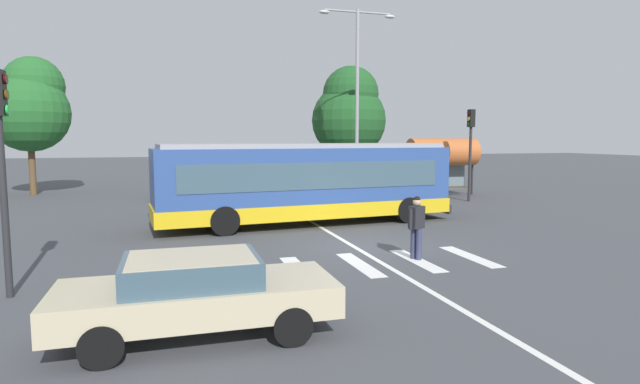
{
  "coord_description": "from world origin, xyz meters",
  "views": [
    {
      "loc": [
        -5.49,
        -14.23,
        3.26
      ],
      "look_at": [
        -0.22,
        3.68,
        1.3
      ],
      "focal_mm": 28.79,
      "sensor_mm": 36.0,
      "label": 1
    }
  ],
  "objects_px": {
    "parked_car_champagne": "(182,183)",
    "background_tree_left": "(30,105)",
    "traffic_light_near_corner": "(1,147)",
    "parked_car_red": "(277,181)",
    "bus_stop_shelter": "(442,153)",
    "twin_arm_street_lamp": "(357,85)",
    "traffic_light_far_corner": "(470,140)",
    "pedestrian_crossing_street": "(417,224)",
    "foreground_sedan": "(196,291)",
    "parked_car_teal": "(318,179)",
    "background_tree_right": "(349,113)",
    "city_transit_bus": "(306,183)",
    "parked_car_charcoal": "(230,182)"
  },
  "relations": [
    {
      "from": "traffic_light_far_corner",
      "to": "pedestrian_crossing_street",
      "type": "bearing_deg",
      "value": -128.22
    },
    {
      "from": "city_transit_bus",
      "to": "traffic_light_far_corner",
      "type": "bearing_deg",
      "value": 24.36
    },
    {
      "from": "pedestrian_crossing_street",
      "to": "parked_car_champagne",
      "type": "distance_m",
      "value": 17.87
    },
    {
      "from": "pedestrian_crossing_street",
      "to": "city_transit_bus",
      "type": "bearing_deg",
      "value": 102.24
    },
    {
      "from": "parked_car_red",
      "to": "bus_stop_shelter",
      "type": "xyz_separation_m",
      "value": [
        8.8,
        -3.67,
        1.65
      ]
    },
    {
      "from": "parked_car_champagne",
      "to": "background_tree_right",
      "type": "xyz_separation_m",
      "value": [
        11.4,
        4.45,
        4.24
      ]
    },
    {
      "from": "background_tree_right",
      "to": "traffic_light_far_corner",
      "type": "bearing_deg",
      "value": -74.89
    },
    {
      "from": "parked_car_champagne",
      "to": "traffic_light_near_corner",
      "type": "height_order",
      "value": "traffic_light_near_corner"
    },
    {
      "from": "pedestrian_crossing_street",
      "to": "twin_arm_street_lamp",
      "type": "distance_m",
      "value": 15.95
    },
    {
      "from": "pedestrian_crossing_street",
      "to": "parked_car_teal",
      "type": "distance_m",
      "value": 17.67
    },
    {
      "from": "pedestrian_crossing_street",
      "to": "bus_stop_shelter",
      "type": "relative_size",
      "value": 0.42
    },
    {
      "from": "foreground_sedan",
      "to": "parked_car_charcoal",
      "type": "relative_size",
      "value": 0.97
    },
    {
      "from": "pedestrian_crossing_street",
      "to": "foreground_sedan",
      "type": "xyz_separation_m",
      "value": [
        -5.97,
        -3.89,
        -0.2
      ]
    },
    {
      "from": "parked_car_champagne",
      "to": "traffic_light_far_corner",
      "type": "bearing_deg",
      "value": -23.13
    },
    {
      "from": "traffic_light_near_corner",
      "to": "traffic_light_far_corner",
      "type": "xyz_separation_m",
      "value": [
        18.11,
        11.53,
        0.08
      ]
    },
    {
      "from": "parked_car_charcoal",
      "to": "parked_car_red",
      "type": "bearing_deg",
      "value": -1.47
    },
    {
      "from": "foreground_sedan",
      "to": "traffic_light_far_corner",
      "type": "relative_size",
      "value": 0.95
    },
    {
      "from": "parked_car_charcoal",
      "to": "bus_stop_shelter",
      "type": "xyz_separation_m",
      "value": [
        11.52,
        -3.74,
        1.65
      ]
    },
    {
      "from": "city_transit_bus",
      "to": "parked_car_champagne",
      "type": "bearing_deg",
      "value": 112.14
    },
    {
      "from": "parked_car_red",
      "to": "background_tree_left",
      "type": "bearing_deg",
      "value": 166.11
    },
    {
      "from": "parked_car_red",
      "to": "city_transit_bus",
      "type": "bearing_deg",
      "value": -95.86
    },
    {
      "from": "foreground_sedan",
      "to": "background_tree_right",
      "type": "relative_size",
      "value": 0.55
    },
    {
      "from": "city_transit_bus",
      "to": "parked_car_teal",
      "type": "relative_size",
      "value": 2.49
    },
    {
      "from": "traffic_light_near_corner",
      "to": "background_tree_left",
      "type": "xyz_separation_m",
      "value": [
        -4.27,
        21.33,
        2.05
      ]
    },
    {
      "from": "pedestrian_crossing_street",
      "to": "traffic_light_far_corner",
      "type": "distance_m",
      "value": 14.0
    },
    {
      "from": "parked_car_champagne",
      "to": "pedestrian_crossing_street",
      "type": "bearing_deg",
      "value": -71.45
    },
    {
      "from": "pedestrian_crossing_street",
      "to": "traffic_light_near_corner",
      "type": "height_order",
      "value": "traffic_light_near_corner"
    },
    {
      "from": "traffic_light_far_corner",
      "to": "traffic_light_near_corner",
      "type": "bearing_deg",
      "value": -147.53
    },
    {
      "from": "foreground_sedan",
      "to": "twin_arm_street_lamp",
      "type": "xyz_separation_m",
      "value": [
        9.7,
        18.49,
        5.42
      ]
    },
    {
      "from": "parked_car_teal",
      "to": "twin_arm_street_lamp",
      "type": "relative_size",
      "value": 0.45
    },
    {
      "from": "traffic_light_far_corner",
      "to": "twin_arm_street_lamp",
      "type": "height_order",
      "value": "twin_arm_street_lamp"
    },
    {
      "from": "background_tree_right",
      "to": "city_transit_bus",
      "type": "bearing_deg",
      "value": -115.25
    },
    {
      "from": "twin_arm_street_lamp",
      "to": "parked_car_champagne",
      "type": "bearing_deg",
      "value": 166.02
    },
    {
      "from": "parked_car_teal",
      "to": "background_tree_right",
      "type": "height_order",
      "value": "background_tree_right"
    },
    {
      "from": "parked_car_red",
      "to": "bus_stop_shelter",
      "type": "distance_m",
      "value": 9.67
    },
    {
      "from": "city_transit_bus",
      "to": "traffic_light_far_corner",
      "type": "height_order",
      "value": "traffic_light_far_corner"
    },
    {
      "from": "parked_car_champagne",
      "to": "background_tree_left",
      "type": "relative_size",
      "value": 0.57
    },
    {
      "from": "pedestrian_crossing_street",
      "to": "bus_stop_shelter",
      "type": "distance_m",
      "value": 16.15
    },
    {
      "from": "parked_car_red",
      "to": "parked_car_charcoal",
      "type": "bearing_deg",
      "value": 178.53
    },
    {
      "from": "background_tree_right",
      "to": "traffic_light_near_corner",
      "type": "bearing_deg",
      "value": -124.69
    },
    {
      "from": "parked_car_champagne",
      "to": "twin_arm_street_lamp",
      "type": "bearing_deg",
      "value": -13.98
    },
    {
      "from": "parked_car_champagne",
      "to": "parked_car_teal",
      "type": "distance_m",
      "value": 8.01
    },
    {
      "from": "foreground_sedan",
      "to": "parked_car_red",
      "type": "bearing_deg",
      "value": 74.91
    },
    {
      "from": "city_transit_bus",
      "to": "parked_car_red",
      "type": "height_order",
      "value": "city_transit_bus"
    },
    {
      "from": "parked_car_champagne",
      "to": "parked_car_teal",
      "type": "bearing_deg",
      "value": 4.12
    },
    {
      "from": "twin_arm_street_lamp",
      "to": "traffic_light_far_corner",
      "type": "bearing_deg",
      "value": -37.78
    },
    {
      "from": "parked_car_charcoal",
      "to": "city_transit_bus",
      "type": "bearing_deg",
      "value": -81.73
    },
    {
      "from": "twin_arm_street_lamp",
      "to": "background_tree_left",
      "type": "height_order",
      "value": "twin_arm_street_lamp"
    },
    {
      "from": "foreground_sedan",
      "to": "parked_car_teal",
      "type": "distance_m",
      "value": 22.96
    },
    {
      "from": "pedestrian_crossing_street",
      "to": "parked_car_charcoal",
      "type": "relative_size",
      "value": 0.37
    }
  ]
}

